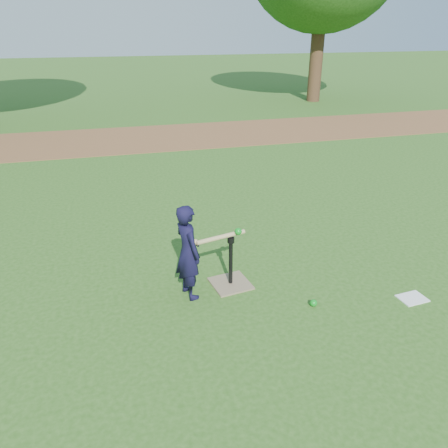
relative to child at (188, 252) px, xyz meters
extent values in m
plane|color=#285116|center=(0.76, 0.07, -0.55)|extent=(80.00, 80.00, 0.00)
cube|color=brown|center=(0.76, 7.57, -0.54)|extent=(24.00, 3.00, 0.01)
imported|color=black|center=(0.00, 0.00, 0.00)|extent=(0.36, 0.46, 1.09)
sphere|color=#0C8B1C|center=(1.26, -0.57, -0.51)|extent=(0.08, 0.08, 0.08)
cube|color=white|center=(2.39, -0.73, -0.54)|extent=(0.32, 0.26, 0.01)
cube|color=#836E53|center=(0.51, 0.08, -0.53)|extent=(0.49, 0.49, 0.02)
cylinder|color=black|center=(0.51, 0.08, -0.25)|extent=(0.05, 0.05, 0.55)
cylinder|color=black|center=(0.51, 0.08, 0.04)|extent=(0.08, 0.08, 0.06)
cylinder|color=tan|center=(0.39, 0.06, 0.10)|extent=(0.59, 0.20, 0.05)
sphere|color=tan|center=(0.09, 0.02, 0.10)|extent=(0.06, 0.06, 0.06)
sphere|color=#0C8B1C|center=(0.59, 0.06, 0.15)|extent=(0.08, 0.08, 0.08)
cylinder|color=#382316|center=(7.26, 12.07, 1.16)|extent=(0.50, 0.50, 3.42)
camera|label=1|loc=(-0.70, -4.13, 2.26)|focal=35.00mm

